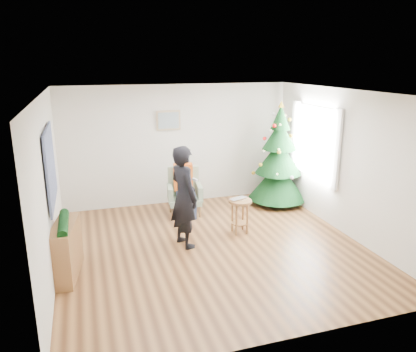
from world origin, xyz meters
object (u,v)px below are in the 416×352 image
object	(u,v)px
stool	(240,216)
console	(66,250)
standing_man	(184,197)
christmas_tree	(279,159)
armchair	(185,198)

from	to	relation	value
stool	console	world-z (taller)	console
stool	standing_man	bearing A→B (deg)	-169.70
christmas_tree	stool	bearing A→B (deg)	-137.90
armchair	standing_man	size ratio (longest dim) A/B	0.55
christmas_tree	stool	size ratio (longest dim) A/B	3.56
armchair	console	xyz separation A→B (m)	(-2.27, -1.92, 0.05)
standing_man	console	bearing A→B (deg)	87.28
christmas_tree	standing_man	bearing A→B (deg)	-149.64
christmas_tree	stool	xyz separation A→B (m)	(-1.39, -1.26, -0.69)
console	armchair	bearing A→B (deg)	49.10
stool	console	size ratio (longest dim) A/B	0.64
christmas_tree	armchair	world-z (taller)	christmas_tree
stool	christmas_tree	bearing A→B (deg)	42.10
christmas_tree	armchair	size ratio (longest dim) A/B	2.36
standing_man	stool	bearing A→B (deg)	-96.64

